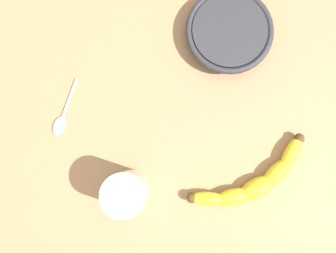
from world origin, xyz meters
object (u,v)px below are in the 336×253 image
object	(u,v)px
banana	(254,182)
teaspoon	(61,123)
smoothie_glass	(127,192)
ceramic_bowl	(229,32)

from	to	relation	value
banana	teaspoon	bearing A→B (deg)	134.32
banana	teaspoon	xyz separation A→B (cm)	(-24.85, -27.83, -1.37)
banana	smoothie_glass	world-z (taller)	smoothie_glass
teaspoon	ceramic_bowl	bearing A→B (deg)	137.26
smoothie_glass	ceramic_bowl	size ratio (longest dim) A/B	0.67
smoothie_glass	ceramic_bowl	world-z (taller)	smoothie_glass
banana	smoothie_glass	bearing A→B (deg)	154.89
banana	ceramic_bowl	xyz separation A→B (cm)	(-26.94, 7.67, 0.44)
smoothie_glass	banana	bearing A→B (deg)	68.80
smoothie_glass	ceramic_bowl	bearing A→B (deg)	123.06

